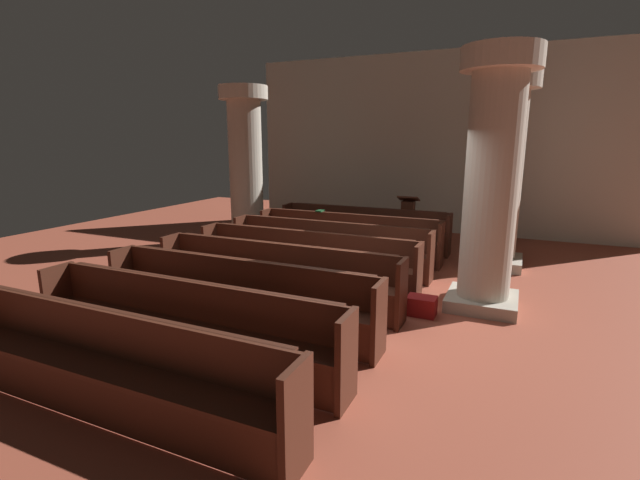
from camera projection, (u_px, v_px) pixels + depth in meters
ground_plane at (358, 307)px, 6.49m from camera, size 19.20×19.20×0.00m
back_wall at (440, 144)px, 11.41m from camera, size 10.00×0.16×4.50m
pew_row_0 at (363, 226)px, 9.98m from camera, size 3.80×0.46×0.88m
pew_row_1 at (347, 235)px, 9.11m from camera, size 3.80×0.46×0.88m
pew_row_2 at (328, 245)px, 8.24m from camera, size 3.80×0.47×0.88m
pew_row_3 at (305, 257)px, 7.37m from camera, size 3.80×0.46×0.88m
pew_row_4 at (275, 273)px, 6.50m from camera, size 3.80×0.46×0.88m
pew_row_5 at (236, 294)px, 5.63m from camera, size 3.80×0.47×0.88m
pew_row_6 at (182, 322)px, 4.76m from camera, size 3.80×0.46×0.88m
pew_row_7 at (105, 363)px, 3.88m from camera, size 3.80×0.46×0.88m
pillar_aisle_side at (501, 169)px, 8.24m from camera, size 1.10×1.10×3.54m
pillar_far_side at (246, 163)px, 10.37m from camera, size 1.10×1.10×3.54m
pillar_aisle_rear at (492, 179)px, 6.10m from camera, size 1.03×1.03×3.54m
lectern at (408, 222)px, 10.66m from camera, size 0.48×0.45×1.08m
hymn_book at (320, 211)px, 9.46m from camera, size 0.13×0.22×0.03m
kneeler_box_red at (421, 306)px, 6.17m from camera, size 0.39×0.28×0.26m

